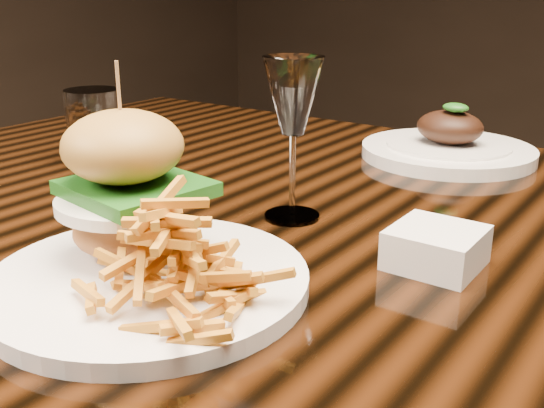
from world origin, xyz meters
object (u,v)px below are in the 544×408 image
Objects in this scene: dining_table at (404,298)px; far_dish at (448,147)px; burger_plate at (144,233)px; wine_glass at (293,102)px.

far_dish is (-0.08, 0.31, 0.09)m from dining_table.
dining_table is at bearing 84.39° from burger_plate.
wine_glass reaches higher than far_dish.
far_dish is (0.05, 0.56, -0.03)m from burger_plate.
burger_plate is 0.56m from far_dish.
far_dish is at bearing 104.03° from dining_table.
dining_table is 9.25× the size of wine_glass.
burger_plate is at bearing -94.99° from far_dish.
wine_glass is 0.70× the size of far_dish.
wine_glass is 0.36m from far_dish.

